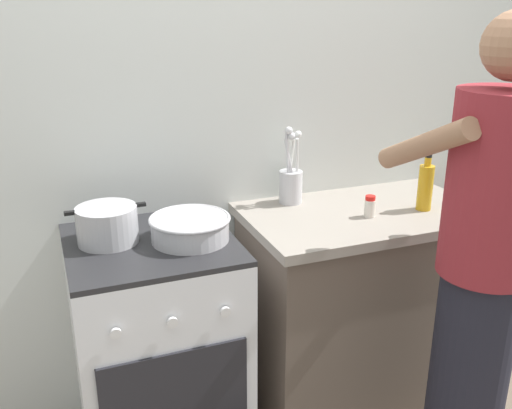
{
  "coord_description": "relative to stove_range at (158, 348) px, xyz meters",
  "views": [
    {
      "loc": [
        -0.68,
        -1.73,
        1.7
      ],
      "look_at": [
        0.05,
        0.12,
        1.0
      ],
      "focal_mm": 39.46,
      "sensor_mm": 36.0,
      "label": 1
    }
  ],
  "objects": [
    {
      "name": "mixing_bowl",
      "position": [
        0.14,
        -0.04,
        0.5
      ],
      "size": [
        0.3,
        0.3,
        0.09
      ],
      "color": "#B7B7BC",
      "rests_on": "stove_range"
    },
    {
      "name": "back_wall",
      "position": [
        0.55,
        0.35,
        0.8
      ],
      "size": [
        3.2,
        0.1,
        2.5
      ],
      "color": "silver",
      "rests_on": "ground"
    },
    {
      "name": "utensil_crock",
      "position": [
        0.65,
        0.21,
        0.55
      ],
      "size": [
        0.1,
        0.1,
        0.34
      ],
      "color": "silver",
      "rests_on": "countertop"
    },
    {
      "name": "countertop",
      "position": [
        0.9,
        0.0,
        0.0
      ],
      "size": [
        1.0,
        0.6,
        0.9
      ],
      "color": "brown",
      "rests_on": "ground"
    },
    {
      "name": "person",
      "position": [
        0.94,
        -0.63,
        0.41
      ],
      "size": [
        0.41,
        0.5,
        1.7
      ],
      "color": "black",
      "rests_on": "ground"
    },
    {
      "name": "spice_bottle",
      "position": [
        0.88,
        -0.07,
        0.49
      ],
      "size": [
        0.04,
        0.04,
        0.09
      ],
      "color": "silver",
      "rests_on": "countertop"
    },
    {
      "name": "oil_bottle",
      "position": [
        1.13,
        -0.08,
        0.55
      ],
      "size": [
        0.06,
        0.06,
        0.24
      ],
      "color": "gold",
      "rests_on": "countertop"
    },
    {
      "name": "pot",
      "position": [
        -0.14,
        0.05,
        0.52
      ],
      "size": [
        0.28,
        0.22,
        0.13
      ],
      "color": "#B2B2B7",
      "rests_on": "stove_range"
    },
    {
      "name": "stove_range",
      "position": [
        0.0,
        0.0,
        0.0
      ],
      "size": [
        0.6,
        0.62,
        0.9
      ],
      "color": "silver",
      "rests_on": "ground"
    }
  ]
}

